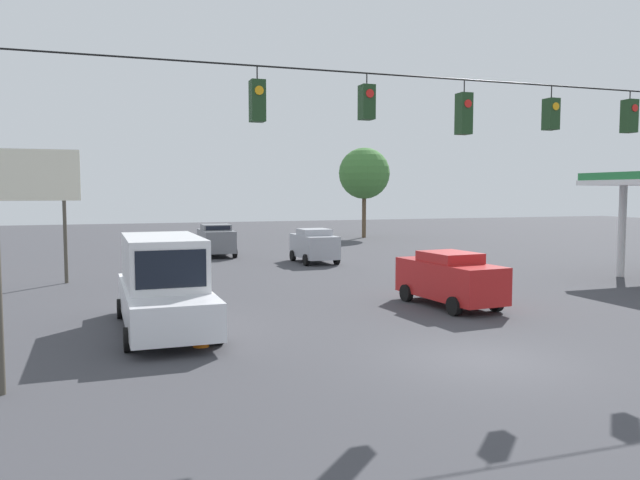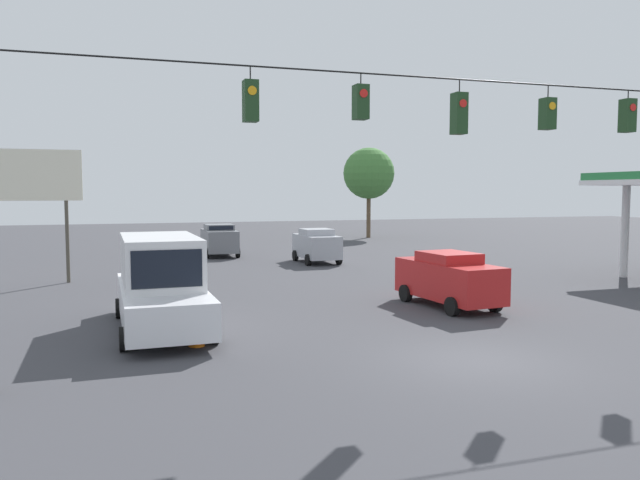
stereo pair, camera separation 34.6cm
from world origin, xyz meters
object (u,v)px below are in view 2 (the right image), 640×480
at_px(box_truck_white_parked_shoulder, 161,283).
at_px(traffic_cone_fourth, 170,291).
at_px(traffic_cone_farthest, 161,274).
at_px(sedan_silver_oncoming_deep, 317,245).
at_px(sedan_grey_withflow_deep, 219,240).
at_px(sedan_red_crossing_near, 448,278).
at_px(traffic_cone_second, 183,316).
at_px(traffic_cone_nearest, 197,335).
at_px(traffic_cone_fifth, 162,282).
at_px(traffic_cone_third, 174,302).
at_px(roadside_billboard, 25,184).
at_px(overhead_signal_span, 458,159).
at_px(tree_horizon_left, 369,174).

height_order(box_truck_white_parked_shoulder, traffic_cone_fourth, box_truck_white_parked_shoulder).
relative_size(box_truck_white_parked_shoulder, traffic_cone_farthest, 11.99).
height_order(sedan_silver_oncoming_deep, sedan_grey_withflow_deep, sedan_grey_withflow_deep).
bearing_deg(sedan_red_crossing_near, traffic_cone_farthest, -47.01).
bearing_deg(sedan_grey_withflow_deep, traffic_cone_second, 77.76).
bearing_deg(traffic_cone_nearest, traffic_cone_fifth, -89.16).
bearing_deg(traffic_cone_second, traffic_cone_third, -89.23).
distance_m(sedan_red_crossing_near, traffic_cone_nearest, 9.77).
xyz_separation_m(sedan_red_crossing_near, traffic_cone_farthest, (9.32, -10.00, -0.73)).
relative_size(sedan_grey_withflow_deep, traffic_cone_fourth, 7.16).
xyz_separation_m(traffic_cone_fourth, traffic_cone_farthest, (-0.02, -5.22, 0.00)).
xyz_separation_m(traffic_cone_third, traffic_cone_farthest, (-0.07, -7.55, 0.00)).
height_order(sedan_grey_withflow_deep, roadside_billboard, roadside_billboard).
distance_m(traffic_cone_fifth, traffic_cone_farthest, 2.48).
bearing_deg(box_truck_white_parked_shoulder, traffic_cone_farthest, -93.85).
xyz_separation_m(overhead_signal_span, traffic_cone_fourth, (6.34, -10.34, -4.66)).
xyz_separation_m(sedan_silver_oncoming_deep, sedan_grey_withflow_deep, (4.75, -5.48, 0.03)).
bearing_deg(traffic_cone_nearest, box_truck_white_parked_shoulder, -73.63).
bearing_deg(traffic_cone_fifth, box_truck_white_parked_shoulder, 85.86).
distance_m(sedan_red_crossing_near, box_truck_white_parked_shoulder, 10.04).
height_order(traffic_cone_second, traffic_cone_fourth, same).
relative_size(sedan_grey_withflow_deep, traffic_cone_fifth, 7.16).
xyz_separation_m(box_truck_white_parked_shoulder, traffic_cone_fifth, (-0.58, -7.98, -1.09)).
bearing_deg(overhead_signal_span, traffic_cone_fifth, -63.76).
bearing_deg(roadside_billboard, sedan_silver_oncoming_deep, -165.00).
distance_m(traffic_cone_nearest, traffic_cone_second, 2.77).
relative_size(sedan_grey_withflow_deep, roadside_billboard, 0.70).
bearing_deg(sedan_red_crossing_near, sedan_grey_withflow_deep, -76.10).
height_order(traffic_cone_second, traffic_cone_fifth, same).
bearing_deg(traffic_cone_fourth, sedan_red_crossing_near, 152.91).
bearing_deg(traffic_cone_second, traffic_cone_fifth, -89.33).
xyz_separation_m(overhead_signal_span, sedan_grey_withflow_deep, (1.97, -25.62, -3.90)).
height_order(box_truck_white_parked_shoulder, traffic_cone_second, box_truck_white_parked_shoulder).
bearing_deg(traffic_cone_nearest, tree_horizon_left, -119.40).
relative_size(traffic_cone_farthest, tree_horizon_left, 0.07).
bearing_deg(tree_horizon_left, traffic_cone_fifth, 50.85).
distance_m(overhead_signal_span, tree_horizon_left, 39.48).
height_order(sedan_grey_withflow_deep, traffic_cone_fifth, sedan_grey_withflow_deep).
bearing_deg(tree_horizon_left, traffic_cone_third, 56.15).
relative_size(box_truck_white_parked_shoulder, traffic_cone_fifth, 11.99).
relative_size(overhead_signal_span, box_truck_white_parked_shoulder, 3.11).
bearing_deg(sedan_red_crossing_near, box_truck_white_parked_shoulder, 2.61).
bearing_deg(traffic_cone_third, traffic_cone_second, 90.77).
bearing_deg(traffic_cone_fourth, sedan_silver_oncoming_deep, -132.92).
height_order(sedan_red_crossing_near, roadside_billboard, roadside_billboard).
relative_size(traffic_cone_fifth, tree_horizon_left, 0.07).
distance_m(sedan_grey_withflow_deep, traffic_cone_nearest, 23.42).
height_order(sedan_silver_oncoming_deep, tree_horizon_left, tree_horizon_left).
relative_size(box_truck_white_parked_shoulder, traffic_cone_third, 11.99).
xyz_separation_m(sedan_red_crossing_near, roadside_billboard, (14.98, -10.63, 3.43)).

